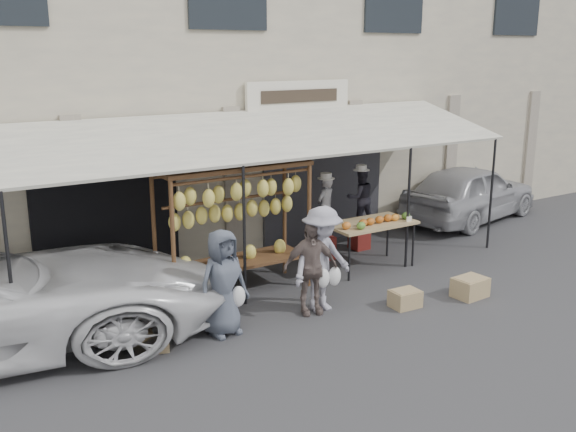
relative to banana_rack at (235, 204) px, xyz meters
The scene contains 16 objects.
ground_plane 2.44m from the banana_rack, 61.15° to the right, with size 90.00×90.00×0.00m, color #2D2D30.
shophouse 5.36m from the banana_rack, 79.48° to the left, with size 24.00×6.15×7.30m.
awning 1.50m from the banana_rack, 35.10° to the left, with size 10.00×2.35×2.92m.
banana_rack is the anchor object (origin of this frame).
produce_table 2.87m from the banana_rack, ahead, with size 1.70×0.90×1.04m.
vendor_left 2.55m from the banana_rack, 17.39° to the left, with size 0.44×0.29×1.20m, color #9C9DA4.
vendor_right 3.53m from the banana_rack, 15.01° to the left, with size 0.59×0.46×1.22m, color #292832.
customer_left 1.78m from the banana_rack, 124.51° to the right, with size 0.77×0.50×1.58m, color #49505E.
customer_mid 1.69m from the banana_rack, 66.37° to the right, with size 0.88×0.37×1.50m, color #705F59.
customer_right 1.74m from the banana_rack, 59.69° to the right, with size 1.10×0.63×1.71m, color #9694A2.
stool_left 2.83m from the banana_rack, 17.39° to the left, with size 0.33×0.33×0.46m, color maroon.
stool_right 3.74m from the banana_rack, 15.01° to the left, with size 0.35×0.35×0.49m, color maroon.
crate_near_a 3.18m from the banana_rack, 44.31° to the right, with size 0.46×0.35×0.28m, color tan.
crate_near_b 4.19m from the banana_rack, 34.39° to the right, with size 0.55×0.42×0.33m, color tan.
crate_far 2.74m from the banana_rack, 148.47° to the right, with size 0.50×0.38×0.30m, color tan.
sedan 7.27m from the banana_rack, 10.46° to the left, with size 1.65×4.11×1.40m, color #A7A8AD.
Camera 1 is at (-5.66, -7.53, 4.03)m, focal length 40.00 mm.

